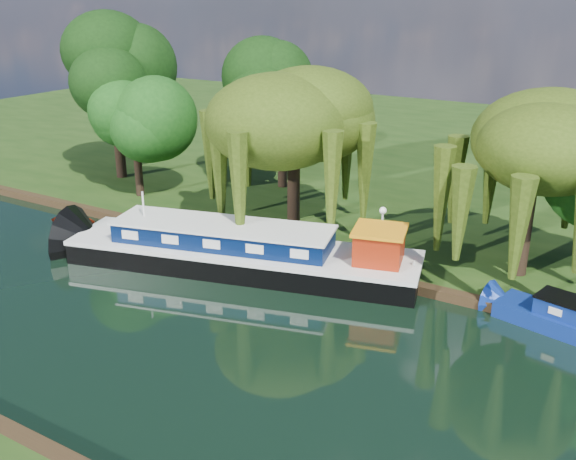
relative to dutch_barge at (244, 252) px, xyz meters
The scene contains 11 objects.
ground 8.10m from the dutch_barge, 51.52° to the right, with size 120.00×120.00×0.00m, color black.
far_bank 28.16m from the dutch_barge, 79.76° to the left, with size 120.00×52.00×0.45m, color black.
dutch_barge is the anchor object (origin of this frame).
red_dinghy 12.55m from the dutch_barge, behind, with size 1.96×2.75×0.57m, color maroon.
willow_left 7.75m from the dutch_barge, 93.24° to the left, with size 7.03×7.03×8.42m.
willow_right 14.19m from the dutch_barge, 24.38° to the left, with size 6.35×6.35×7.74m.
tree_far_left 14.07m from the dutch_barge, 155.70° to the left, with size 4.61×4.61×7.43m.
tree_far_back 19.47m from the dutch_barge, 153.66° to the left, with size 6.12×6.12×10.29m.
tree_far_mid 14.29m from the dutch_barge, 113.22° to the left, with size 5.51×5.51×9.02m.
lamppost 7.09m from the dutch_barge, 37.37° to the left, with size 0.36×0.36×2.56m.
mooring_posts 4.97m from the dutch_barge, 25.03° to the left, with size 19.16×0.16×1.00m.
Camera 1 is at (12.01, -17.75, 13.06)m, focal length 40.00 mm.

